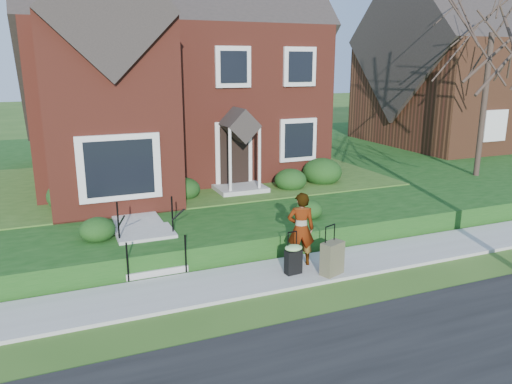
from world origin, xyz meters
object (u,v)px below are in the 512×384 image
woman (301,229)px  suitcase_black (293,258)px  front_steps (149,245)px  suitcase_olive (332,258)px

woman → suitcase_black: (-0.40, -0.43, -0.50)m
front_steps → woman: woman is taller
woman → suitcase_black: bearing=66.3°
front_steps → suitcase_olive: 4.37m
woman → suitcase_olive: (0.39, -0.80, -0.50)m
front_steps → woman: size_ratio=1.15×
suitcase_olive → suitcase_black: bearing=134.5°
front_steps → woman: 3.67m
suitcase_black → suitcase_olive: (0.80, -0.36, -0.00)m
woman → suitcase_olive: 1.02m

